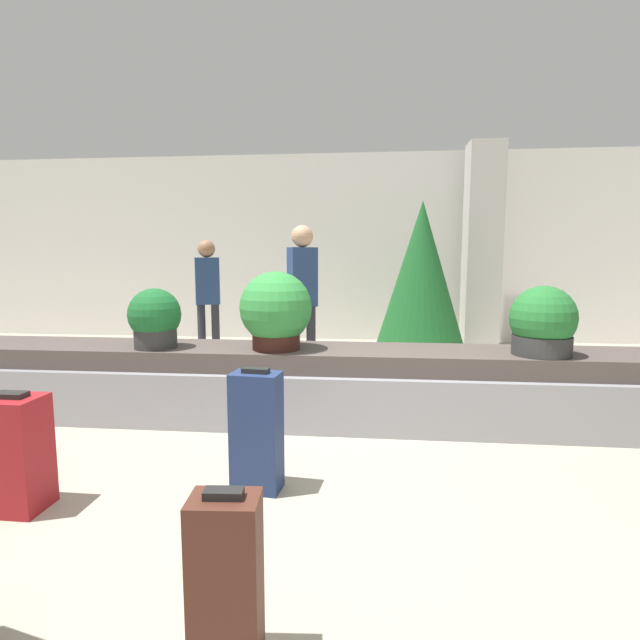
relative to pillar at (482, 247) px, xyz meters
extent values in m
plane|color=#9E937F|center=(-2.17, -5.31, -1.60)|extent=(18.00, 18.00, 0.00)
cube|color=silver|center=(-2.17, 0.60, 0.00)|extent=(18.00, 0.06, 3.20)
cube|color=gray|center=(-2.17, -3.83, -1.36)|extent=(7.82, 0.89, 0.48)
cube|color=#4C423D|center=(-2.17, -3.83, -1.04)|extent=(7.51, 0.73, 0.17)
cube|color=beige|center=(0.00, 0.00, 0.00)|extent=(0.53, 0.53, 3.20)
cube|color=#472319|center=(-2.22, -6.57, -1.28)|extent=(0.26, 0.20, 0.63)
cube|color=black|center=(-2.22, -6.57, -0.95)|extent=(0.14, 0.07, 0.03)
cube|color=maroon|center=(-3.74, -5.61, -1.27)|extent=(0.32, 0.27, 0.67)
cube|color=black|center=(-3.74, -5.61, -0.92)|extent=(0.18, 0.10, 0.03)
cube|color=navy|center=(-2.42, -5.23, -1.23)|extent=(0.32, 0.23, 0.75)
cube|color=black|center=(-2.42, -5.23, -0.84)|extent=(0.17, 0.09, 0.03)
cylinder|color=#2D2D2D|center=(-3.62, -3.97, -0.86)|extent=(0.37, 0.37, 0.17)
sphere|color=#195B28|center=(-3.62, -3.97, -0.65)|extent=(0.46, 0.46, 0.46)
cylinder|color=#2D2D2D|center=(-0.33, -3.95, -0.87)|extent=(0.47, 0.47, 0.16)
sphere|color=#236B2D|center=(-0.33, -3.95, -0.64)|extent=(0.53, 0.53, 0.53)
cylinder|color=#381914|center=(-2.54, -3.93, -0.85)|extent=(0.41, 0.41, 0.19)
sphere|color=#2D7F38|center=(-2.54, -3.93, -0.58)|extent=(0.63, 0.63, 0.63)
cylinder|color=#282833|center=(-4.06, -1.52, -1.20)|extent=(0.11, 0.11, 0.80)
cylinder|color=#282833|center=(-3.86, -1.52, -1.20)|extent=(0.11, 0.11, 0.80)
cube|color=navy|center=(-3.96, -1.52, -0.48)|extent=(0.36, 0.29, 0.64)
sphere|color=#936B4C|center=(-3.96, -1.52, -0.04)|extent=(0.23, 0.23, 0.23)
cylinder|color=#282833|center=(-2.63, -2.36, -1.16)|extent=(0.11, 0.11, 0.87)
cylinder|color=#282833|center=(-2.43, -2.36, -1.16)|extent=(0.11, 0.11, 0.87)
cube|color=navy|center=(-2.53, -2.36, -0.38)|extent=(0.37, 0.32, 0.69)
sphere|color=tan|center=(-2.53, -2.36, 0.09)|extent=(0.25, 0.25, 0.25)
cylinder|color=#4C331E|center=(-1.02, -0.85, -1.51)|extent=(0.16, 0.16, 0.18)
cone|color=#195623|center=(-1.02, -0.85, -0.39)|extent=(1.26, 1.26, 2.06)
camera|label=1|loc=(-1.72, -8.15, -0.14)|focal=28.00mm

